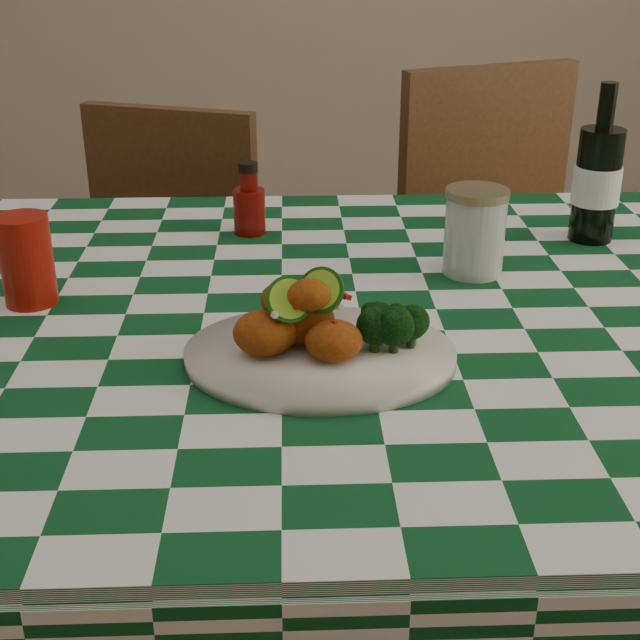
{
  "coord_description": "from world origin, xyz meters",
  "views": [
    {
      "loc": [
        -0.09,
        -1.07,
        1.27
      ],
      "look_at": [
        -0.06,
        -0.15,
        0.84
      ],
      "focal_mm": 50.0,
      "sensor_mm": 36.0,
      "label": 1
    }
  ],
  "objects_px": {
    "dining_table": "(354,547)",
    "wooden_chair_left": "(144,325)",
    "wooden_chair_right": "(523,294)",
    "plate": "(320,356)",
    "red_tumbler": "(27,260)",
    "beer_bottle": "(599,164)",
    "fried_chicken_pile": "(309,315)",
    "ketchup_bottle": "(249,198)",
    "mason_jar": "(475,232)"
  },
  "relations": [
    {
      "from": "fried_chicken_pile",
      "to": "wooden_chair_left",
      "type": "height_order",
      "value": "fried_chicken_pile"
    },
    {
      "from": "wooden_chair_right",
      "to": "plate",
      "type": "bearing_deg",
      "value": -138.56
    },
    {
      "from": "ketchup_bottle",
      "to": "wooden_chair_right",
      "type": "distance_m",
      "value": 0.83
    },
    {
      "from": "plate",
      "to": "red_tumbler",
      "type": "height_order",
      "value": "red_tumbler"
    },
    {
      "from": "beer_bottle",
      "to": "wooden_chair_left",
      "type": "height_order",
      "value": "beer_bottle"
    },
    {
      "from": "red_tumbler",
      "to": "wooden_chair_left",
      "type": "relative_size",
      "value": 0.14
    },
    {
      "from": "dining_table",
      "to": "plate",
      "type": "xyz_separation_m",
      "value": [
        -0.06,
        -0.15,
        0.4
      ]
    },
    {
      "from": "red_tumbler",
      "to": "ketchup_bottle",
      "type": "relative_size",
      "value": 1.03
    },
    {
      "from": "plate",
      "to": "ketchup_bottle",
      "type": "height_order",
      "value": "ketchup_bottle"
    },
    {
      "from": "plate",
      "to": "fried_chicken_pile",
      "type": "height_order",
      "value": "fried_chicken_pile"
    },
    {
      "from": "red_tumbler",
      "to": "fried_chicken_pile",
      "type": "bearing_deg",
      "value": -27.29
    },
    {
      "from": "red_tumbler",
      "to": "ketchup_bottle",
      "type": "bearing_deg",
      "value": 43.78
    },
    {
      "from": "ketchup_bottle",
      "to": "wooden_chair_left",
      "type": "height_order",
      "value": "ketchup_bottle"
    },
    {
      "from": "dining_table",
      "to": "wooden_chair_left",
      "type": "bearing_deg",
      "value": 120.26
    },
    {
      "from": "ketchup_bottle",
      "to": "mason_jar",
      "type": "distance_m",
      "value": 0.38
    },
    {
      "from": "red_tumbler",
      "to": "wooden_chair_left",
      "type": "distance_m",
      "value": 0.78
    },
    {
      "from": "beer_bottle",
      "to": "plate",
      "type": "bearing_deg",
      "value": -137.5
    },
    {
      "from": "beer_bottle",
      "to": "mason_jar",
      "type": "bearing_deg",
      "value": -147.87
    },
    {
      "from": "red_tumbler",
      "to": "beer_bottle",
      "type": "distance_m",
      "value": 0.86
    },
    {
      "from": "fried_chicken_pile",
      "to": "beer_bottle",
      "type": "bearing_deg",
      "value": 41.69
    },
    {
      "from": "fried_chicken_pile",
      "to": "red_tumbler",
      "type": "xyz_separation_m",
      "value": [
        -0.37,
        0.19,
        -0.0
      ]
    },
    {
      "from": "beer_bottle",
      "to": "dining_table",
      "type": "bearing_deg",
      "value": -145.89
    },
    {
      "from": "wooden_chair_left",
      "to": "wooden_chair_right",
      "type": "distance_m",
      "value": 0.85
    },
    {
      "from": "fried_chicken_pile",
      "to": "red_tumbler",
      "type": "relative_size",
      "value": 1.13
    },
    {
      "from": "plate",
      "to": "red_tumbler",
      "type": "bearing_deg",
      "value": 153.51
    },
    {
      "from": "ketchup_bottle",
      "to": "beer_bottle",
      "type": "bearing_deg",
      "value": -5.27
    },
    {
      "from": "beer_bottle",
      "to": "wooden_chair_left",
      "type": "bearing_deg",
      "value": 151.33
    },
    {
      "from": "fried_chicken_pile",
      "to": "beer_bottle",
      "type": "relative_size",
      "value": 0.55
    },
    {
      "from": "beer_bottle",
      "to": "red_tumbler",
      "type": "bearing_deg",
      "value": -165.04
    },
    {
      "from": "dining_table",
      "to": "fried_chicken_pile",
      "type": "distance_m",
      "value": 0.48
    },
    {
      "from": "dining_table",
      "to": "wooden_chair_left",
      "type": "height_order",
      "value": "wooden_chair_left"
    },
    {
      "from": "beer_bottle",
      "to": "wooden_chair_right",
      "type": "height_order",
      "value": "beer_bottle"
    },
    {
      "from": "plate",
      "to": "wooden_chair_left",
      "type": "distance_m",
      "value": 0.99
    },
    {
      "from": "fried_chicken_pile",
      "to": "ketchup_bottle",
      "type": "distance_m",
      "value": 0.47
    },
    {
      "from": "wooden_chair_left",
      "to": "mason_jar",
      "type": "bearing_deg",
      "value": -25.09
    },
    {
      "from": "fried_chicken_pile",
      "to": "wooden_chair_right",
      "type": "bearing_deg",
      "value": 60.78
    },
    {
      "from": "plate",
      "to": "beer_bottle",
      "type": "height_order",
      "value": "beer_bottle"
    },
    {
      "from": "wooden_chair_right",
      "to": "dining_table",
      "type": "bearing_deg",
      "value": -139.83
    },
    {
      "from": "mason_jar",
      "to": "wooden_chair_left",
      "type": "distance_m",
      "value": 0.92
    },
    {
      "from": "plate",
      "to": "beer_bottle",
      "type": "xyz_separation_m",
      "value": [
        0.45,
        0.41,
        0.11
      ]
    },
    {
      "from": "fried_chicken_pile",
      "to": "beer_bottle",
      "type": "height_order",
      "value": "beer_bottle"
    },
    {
      "from": "wooden_chair_left",
      "to": "plate",
      "type": "bearing_deg",
      "value": -48.08
    },
    {
      "from": "beer_bottle",
      "to": "wooden_chair_left",
      "type": "distance_m",
      "value": 1.03
    },
    {
      "from": "ketchup_bottle",
      "to": "wooden_chair_left",
      "type": "xyz_separation_m",
      "value": [
        -0.26,
        0.39,
        -0.41
      ]
    },
    {
      "from": "dining_table",
      "to": "wooden_chair_left",
      "type": "relative_size",
      "value": 1.89
    },
    {
      "from": "mason_jar",
      "to": "ketchup_bottle",
      "type": "bearing_deg",
      "value": 150.48
    },
    {
      "from": "ketchup_bottle",
      "to": "wooden_chair_right",
      "type": "height_order",
      "value": "wooden_chair_right"
    },
    {
      "from": "dining_table",
      "to": "red_tumbler",
      "type": "distance_m",
      "value": 0.63
    },
    {
      "from": "plate",
      "to": "wooden_chair_right",
      "type": "height_order",
      "value": "wooden_chair_right"
    },
    {
      "from": "ketchup_bottle",
      "to": "red_tumbler",
      "type": "bearing_deg",
      "value": -136.22
    }
  ]
}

